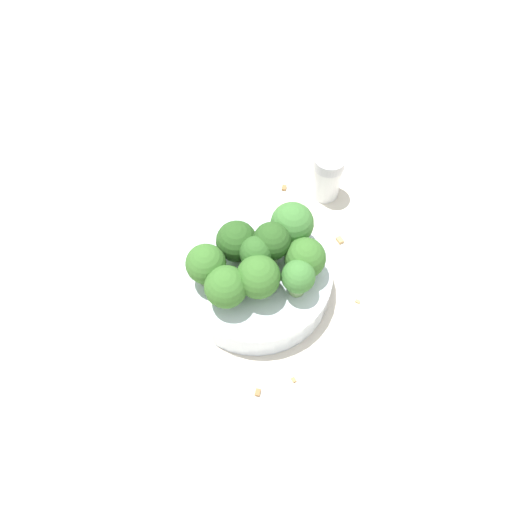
# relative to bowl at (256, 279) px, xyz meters

# --- Properties ---
(ground_plane) EXTENTS (3.00, 3.00, 0.00)m
(ground_plane) POSITION_rel_bowl_xyz_m (0.00, 0.00, -0.02)
(ground_plane) COLOR beige
(bowl) EXTENTS (0.17, 0.17, 0.04)m
(bowl) POSITION_rel_bowl_xyz_m (0.00, 0.00, 0.00)
(bowl) COLOR silver
(bowl) RESTS_ON ground_plane
(broccoli_floret_0) EXTENTS (0.04, 0.04, 0.06)m
(broccoli_floret_0) POSITION_rel_bowl_xyz_m (0.01, 0.02, 0.06)
(broccoli_floret_0) COLOR #8EB770
(broccoli_floret_0) RESTS_ON bowl
(broccoli_floret_1) EXTENTS (0.05, 0.05, 0.06)m
(broccoli_floret_1) POSITION_rel_bowl_xyz_m (0.03, 0.04, 0.05)
(broccoli_floret_1) COLOR #7A9E5B
(broccoli_floret_1) RESTS_ON bowl
(broccoli_floret_2) EXTENTS (0.05, 0.05, 0.06)m
(broccoli_floret_2) POSITION_rel_bowl_xyz_m (0.01, -0.03, 0.05)
(broccoli_floret_2) COLOR #8EB770
(broccoli_floret_2) RESTS_ON bowl
(broccoli_floret_3) EXTENTS (0.04, 0.04, 0.05)m
(broccoli_floret_3) POSITION_rel_bowl_xyz_m (0.05, -0.02, 0.05)
(broccoli_floret_3) COLOR #84AD66
(broccoli_floret_3) RESTS_ON bowl
(broccoli_floret_4) EXTENTS (0.05, 0.05, 0.05)m
(broccoli_floret_4) POSITION_rel_bowl_xyz_m (-0.02, -0.04, 0.05)
(broccoli_floret_4) COLOR #84AD66
(broccoli_floret_4) RESTS_ON bowl
(broccoli_floret_5) EXTENTS (0.05, 0.05, 0.05)m
(broccoli_floret_5) POSITION_rel_bowl_xyz_m (-0.02, 0.02, 0.05)
(broccoli_floret_5) COLOR #8EB770
(broccoli_floret_5) RESTS_ON bowl
(broccoli_floret_6) EXTENTS (0.04, 0.04, 0.06)m
(broccoli_floret_6) POSITION_rel_bowl_xyz_m (-0.00, 0.00, 0.05)
(broccoli_floret_6) COLOR #8EB770
(broccoli_floret_6) RESTS_ON bowl
(broccoli_floret_7) EXTENTS (0.04, 0.04, 0.06)m
(broccoli_floret_7) POSITION_rel_bowl_xyz_m (-0.05, -0.02, 0.05)
(broccoli_floret_7) COLOR #7A9E5B
(broccoli_floret_7) RESTS_ON bowl
(broccoli_floret_8) EXTENTS (0.05, 0.05, 0.05)m
(broccoli_floret_8) POSITION_rel_bowl_xyz_m (0.05, 0.01, 0.05)
(broccoli_floret_8) COLOR #84AD66
(broccoli_floret_8) RESTS_ON bowl
(pepper_shaker) EXTENTS (0.04, 0.04, 0.07)m
(pepper_shaker) POSITION_rel_bowl_xyz_m (0.07, 0.16, 0.01)
(pepper_shaker) COLOR silver
(pepper_shaker) RESTS_ON ground_plane
(almond_crumb_0) EXTENTS (0.01, 0.01, 0.01)m
(almond_crumb_0) POSITION_rel_bowl_xyz_m (0.06, -0.11, -0.02)
(almond_crumb_0) COLOR #AD7F4C
(almond_crumb_0) RESTS_ON ground_plane
(almond_crumb_1) EXTENTS (0.01, 0.01, 0.01)m
(almond_crumb_1) POSITION_rel_bowl_xyz_m (0.01, 0.16, -0.01)
(almond_crumb_1) COLOR olive
(almond_crumb_1) RESTS_ON ground_plane
(almond_crumb_2) EXTENTS (0.01, 0.01, 0.01)m
(almond_crumb_2) POSITION_rel_bowl_xyz_m (0.09, 0.08, -0.01)
(almond_crumb_2) COLOR tan
(almond_crumb_2) RESTS_ON ground_plane
(almond_crumb_3) EXTENTS (0.01, 0.01, 0.01)m
(almond_crumb_3) POSITION_rel_bowl_xyz_m (0.12, -0.00, -0.02)
(almond_crumb_3) COLOR tan
(almond_crumb_3) RESTS_ON ground_plane
(almond_crumb_4) EXTENTS (0.01, 0.01, 0.01)m
(almond_crumb_4) POSITION_rel_bowl_xyz_m (0.02, -0.13, -0.02)
(almond_crumb_4) COLOR olive
(almond_crumb_4) RESTS_ON ground_plane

